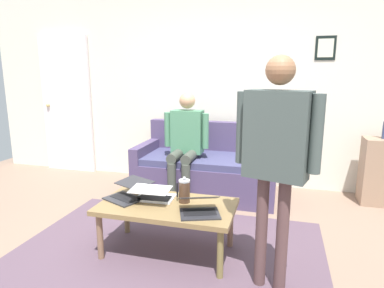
{
  "coord_description": "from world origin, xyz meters",
  "views": [
    {
      "loc": [
        -0.87,
        2.3,
        1.5
      ],
      "look_at": [
        0.01,
        -0.88,
        0.8
      ],
      "focal_mm": 31.01,
      "sensor_mm": 36.0,
      "label": 1
    }
  ],
  "objects_px": {
    "laptop_left": "(154,195)",
    "person_seated": "(185,140)",
    "interior_door": "(67,105)",
    "coffee_table": "(167,210)",
    "laptop_right": "(128,193)",
    "couch": "(207,169)",
    "laptop_center": "(199,208)",
    "person_standing": "(276,146)",
    "side_shelf": "(381,172)",
    "french_press": "(184,191)"
  },
  "relations": [
    {
      "from": "laptop_left",
      "to": "french_press",
      "type": "height_order",
      "value": "french_press"
    },
    {
      "from": "coffee_table",
      "to": "person_seated",
      "type": "xyz_separation_m",
      "value": [
        0.22,
        -1.29,
        0.34
      ]
    },
    {
      "from": "person_standing",
      "to": "laptop_right",
      "type": "bearing_deg",
      "value": -13.34
    },
    {
      "from": "french_press",
      "to": "side_shelf",
      "type": "height_order",
      "value": "side_shelf"
    },
    {
      "from": "interior_door",
      "to": "french_press",
      "type": "relative_size",
      "value": 9.1
    },
    {
      "from": "french_press",
      "to": "person_standing",
      "type": "bearing_deg",
      "value": 155.39
    },
    {
      "from": "laptop_left",
      "to": "person_standing",
      "type": "relative_size",
      "value": 0.22
    },
    {
      "from": "interior_door",
      "to": "coffee_table",
      "type": "relative_size",
      "value": 1.82
    },
    {
      "from": "laptop_center",
      "to": "french_press",
      "type": "bearing_deg",
      "value": -46.48
    },
    {
      "from": "interior_door",
      "to": "laptop_center",
      "type": "height_order",
      "value": "interior_door"
    },
    {
      "from": "laptop_left",
      "to": "side_shelf",
      "type": "relative_size",
      "value": 0.46
    },
    {
      "from": "person_standing",
      "to": "laptop_center",
      "type": "bearing_deg",
      "value": -14.87
    },
    {
      "from": "person_seated",
      "to": "french_press",
      "type": "bearing_deg",
      "value": 106.04
    },
    {
      "from": "laptop_left",
      "to": "side_shelf",
      "type": "distance_m",
      "value": 2.72
    },
    {
      "from": "couch",
      "to": "laptop_left",
      "type": "distance_m",
      "value": 1.47
    },
    {
      "from": "interior_door",
      "to": "coffee_table",
      "type": "xyz_separation_m",
      "value": [
        -2.32,
        1.96,
        -0.64
      ]
    },
    {
      "from": "couch",
      "to": "laptop_left",
      "type": "relative_size",
      "value": 4.83
    },
    {
      "from": "couch",
      "to": "laptop_center",
      "type": "relative_size",
      "value": 4.51
    },
    {
      "from": "coffee_table",
      "to": "person_seated",
      "type": "relative_size",
      "value": 0.88
    },
    {
      "from": "laptop_left",
      "to": "laptop_right",
      "type": "relative_size",
      "value": 0.79
    },
    {
      "from": "couch",
      "to": "laptop_left",
      "type": "height_order",
      "value": "couch"
    },
    {
      "from": "couch",
      "to": "side_shelf",
      "type": "height_order",
      "value": "couch"
    },
    {
      "from": "laptop_left",
      "to": "french_press",
      "type": "distance_m",
      "value": 0.27
    },
    {
      "from": "couch",
      "to": "laptop_right",
      "type": "bearing_deg",
      "value": 75.74
    },
    {
      "from": "couch",
      "to": "coffee_table",
      "type": "distance_m",
      "value": 1.51
    },
    {
      "from": "interior_door",
      "to": "couch",
      "type": "distance_m",
      "value": 2.47
    },
    {
      "from": "interior_door",
      "to": "french_press",
      "type": "distance_m",
      "value": 3.13
    },
    {
      "from": "interior_door",
      "to": "coffee_table",
      "type": "height_order",
      "value": "interior_door"
    },
    {
      "from": "laptop_right",
      "to": "person_seated",
      "type": "relative_size",
      "value": 0.35
    },
    {
      "from": "couch",
      "to": "french_press",
      "type": "xyz_separation_m",
      "value": [
        -0.13,
        1.43,
        0.23
      ]
    },
    {
      "from": "couch",
      "to": "laptop_center",
      "type": "bearing_deg",
      "value": 100.82
    },
    {
      "from": "laptop_right",
      "to": "person_seated",
      "type": "distance_m",
      "value": 1.28
    },
    {
      "from": "coffee_table",
      "to": "person_seated",
      "type": "height_order",
      "value": "person_seated"
    },
    {
      "from": "french_press",
      "to": "side_shelf",
      "type": "distance_m",
      "value": 2.49
    },
    {
      "from": "person_standing",
      "to": "interior_door",
      "type": "bearing_deg",
      "value": -34.86
    },
    {
      "from": "laptop_left",
      "to": "laptop_right",
      "type": "xyz_separation_m",
      "value": [
        0.24,
        0.02,
        -0.0
      ]
    },
    {
      "from": "laptop_left",
      "to": "person_seated",
      "type": "bearing_deg",
      "value": -86.37
    },
    {
      "from": "couch",
      "to": "side_shelf",
      "type": "xyz_separation_m",
      "value": [
        -2.03,
        -0.19,
        0.08
      ]
    },
    {
      "from": "laptop_right",
      "to": "person_standing",
      "type": "height_order",
      "value": "person_standing"
    },
    {
      "from": "laptop_center",
      "to": "laptop_right",
      "type": "relative_size",
      "value": 0.84
    },
    {
      "from": "coffee_table",
      "to": "laptop_right",
      "type": "bearing_deg",
      "value": -6.27
    },
    {
      "from": "coffee_table",
      "to": "laptop_left",
      "type": "xyz_separation_m",
      "value": [
        0.14,
        -0.06,
        0.09
      ]
    },
    {
      "from": "couch",
      "to": "laptop_center",
      "type": "xyz_separation_m",
      "value": [
        -0.31,
        1.62,
        0.17
      ]
    },
    {
      "from": "couch",
      "to": "person_seated",
      "type": "distance_m",
      "value": 0.52
    },
    {
      "from": "person_seated",
      "to": "laptop_right",
      "type": "bearing_deg",
      "value": 82.78
    },
    {
      "from": "laptop_left",
      "to": "person_seated",
      "type": "xyz_separation_m",
      "value": [
        0.08,
        -1.23,
        0.24
      ]
    },
    {
      "from": "person_standing",
      "to": "person_seated",
      "type": "relative_size",
      "value": 1.26
    },
    {
      "from": "laptop_right",
      "to": "laptop_center",
      "type": "bearing_deg",
      "value": 167.92
    },
    {
      "from": "laptop_left",
      "to": "couch",
      "type": "bearing_deg",
      "value": -95.43
    },
    {
      "from": "laptop_left",
      "to": "laptop_center",
      "type": "height_order",
      "value": "laptop_center"
    }
  ]
}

